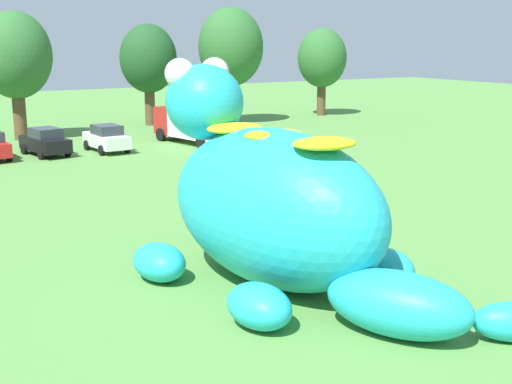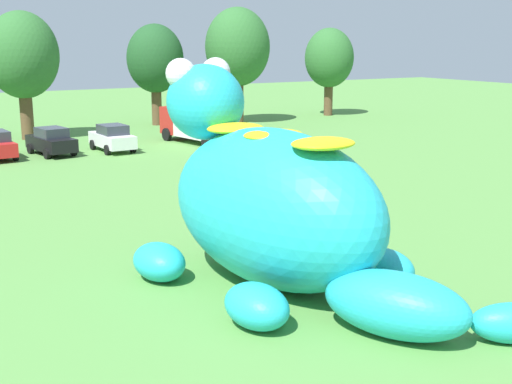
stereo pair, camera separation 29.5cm
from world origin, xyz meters
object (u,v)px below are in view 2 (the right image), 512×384
at_px(car_black, 51,141).
at_px(spectator_near_inflatable, 263,140).
at_px(car_white, 112,138).
at_px(spectator_mid_field, 230,156).
at_px(giant_inflatable_creature, 274,205).
at_px(box_truck, 199,120).

xyz_separation_m(car_black, spectator_near_inflatable, (11.62, -6.18, -0.01)).
bearing_deg(spectator_near_inflatable, car_black, 151.99).
height_order(car_white, spectator_mid_field, car_white).
xyz_separation_m(giant_inflatable_creature, car_black, (-0.27, 26.16, -1.51)).
xyz_separation_m(car_black, spectator_mid_field, (7.08, -10.38, -0.01)).
bearing_deg(car_white, spectator_mid_field, -71.32).
distance_m(car_black, car_white, 3.78).
relative_size(car_black, spectator_mid_field, 2.53).
relative_size(giant_inflatable_creature, box_truck, 1.83).
bearing_deg(car_white, car_black, 172.28).
relative_size(spectator_near_inflatable, spectator_mid_field, 1.00).
xyz_separation_m(car_black, box_truck, (9.98, -0.22, 0.74)).
bearing_deg(spectator_near_inflatable, giant_inflatable_creature, -119.59).
xyz_separation_m(giant_inflatable_creature, box_truck, (9.71, 25.94, -0.77)).
bearing_deg(spectator_mid_field, giant_inflatable_creature, -113.34).
bearing_deg(car_black, spectator_near_inflatable, -28.01).
relative_size(box_truck, spectator_mid_field, 3.90).
distance_m(car_white, spectator_near_inflatable, 9.71).
bearing_deg(spectator_mid_field, car_white, 108.68).
relative_size(giant_inflatable_creature, spectator_near_inflatable, 7.15).
distance_m(car_black, spectator_near_inflatable, 13.16).
bearing_deg(car_black, spectator_mid_field, -55.71).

